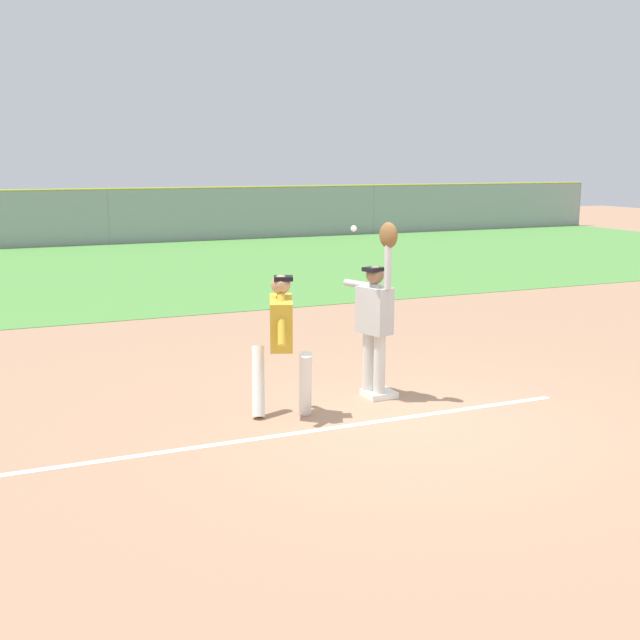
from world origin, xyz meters
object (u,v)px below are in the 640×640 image
Objects in this scene: first_base at (379,394)px; parked_car_white at (308,215)px; fielder at (376,313)px; baseball at (354,229)px; parked_car_tan at (70,221)px; runner at (281,336)px; parked_car_red at (186,218)px.

parked_car_white is (8.67, 23.41, 0.63)m from first_base.
parked_car_white is at bearing -129.40° from fielder.
baseball reaches higher than parked_car_white.
parked_car_tan is (-1.17, 23.61, -0.45)m from fielder.
runner is at bearing -96.93° from parked_car_tan.
runner reaches higher than parked_car_red.
parked_car_tan is at bearing 175.08° from parked_car_red.
parked_car_tan is 1.04× the size of parked_car_white.
parked_car_white is (5.33, -0.29, 0.00)m from parked_car_red.
baseball is at bearing -94.47° from parked_car_tan.
fielder is 0.50× the size of parked_car_tan.
parked_car_tan and parked_car_white have the same top height.
parked_car_white is (10.13, 23.69, -0.32)m from runner.
first_base is at bearing -110.74° from parked_car_white.
parked_car_tan is 4.58m from parked_car_red.
first_base is 0.17× the size of fielder.
parked_car_tan is at bearing 109.31° from runner.
parked_car_tan is 1.00× the size of parked_car_red.
parked_car_white is at bearing 69.67° from first_base.
first_base is 1.08m from fielder.
fielder reaches higher than first_base.
parked_car_red is (3.42, 23.71, -0.45)m from fielder.
fielder is at bearing 14.08° from baseball.
fielder is 1.33× the size of runner.
first_base is 23.94m from parked_car_red.
runner is at bearing -169.21° from first_base.
baseball is 0.02× the size of parked_car_red.
fielder is at bearing -104.41° from parked_car_red.
first_base is 1.76m from runner.
runner is (-1.38, -0.27, -0.12)m from fielder.
first_base is 2.21m from baseball.
first_base is at bearing 30.62° from runner.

